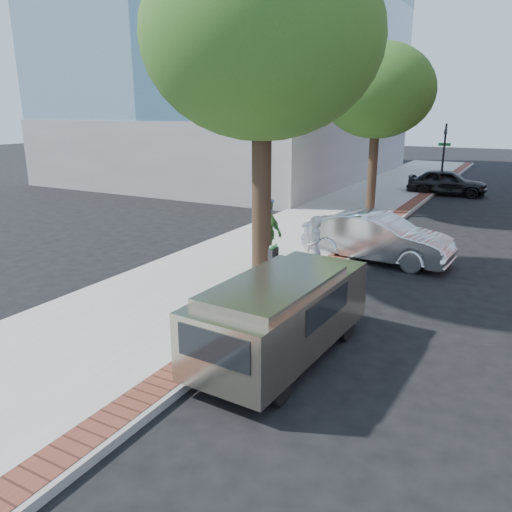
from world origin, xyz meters
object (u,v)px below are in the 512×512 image
Objects in this scene: bg_car at (447,182)px; van at (286,312)px; sedan_silver at (377,237)px; person_officer at (268,227)px; person_green at (268,232)px; parking_meter at (273,262)px; person_gray at (314,248)px.

van reaches higher than bg_car.
van reaches higher than sedan_silver.
person_green is (0.34, -0.69, 0.02)m from person_officer.
sedan_silver is 1.01× the size of van.
parking_meter is 0.85× the size of person_gray.
sedan_silver reaches higher than bg_car.
sedan_silver is at bearing 94.87° from van.
parking_meter is 2.15m from van.
van is (1.06, -3.98, -0.13)m from person_gray.
person_officer is (-2.01, 3.61, -0.14)m from parking_meter.
person_green is 0.45× the size of bg_car.
parking_meter is 3.37m from person_green.
parking_meter reaches higher than bg_car.
bg_car is at bearing 138.27° from person_gray.
bg_car is 0.94× the size of van.
parking_meter is 4.13m from person_officer.
sedan_silver is 14.40m from bg_car.
person_gray is 2.54m from person_officer.
parking_meter is 0.79× the size of person_green.
parking_meter is 19.69m from bg_car.
parking_meter is at bearing 126.33° from van.
parking_meter is 0.35× the size of bg_car.
person_gray is at bearing 177.39° from person_green.
person_gray is at bearing 173.72° from bg_car.
person_gray reaches higher than bg_car.
bg_car is (2.83, 16.05, -0.35)m from person_officer.
person_officer is 16.30m from bg_car.
person_green is at bearing 124.10° from van.
person_green is 0.42× the size of sedan_silver.
sedan_silver is (0.84, 3.07, -0.27)m from person_gray.
person_officer reaches higher than sedan_silver.
person_officer is 0.44× the size of bg_car.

